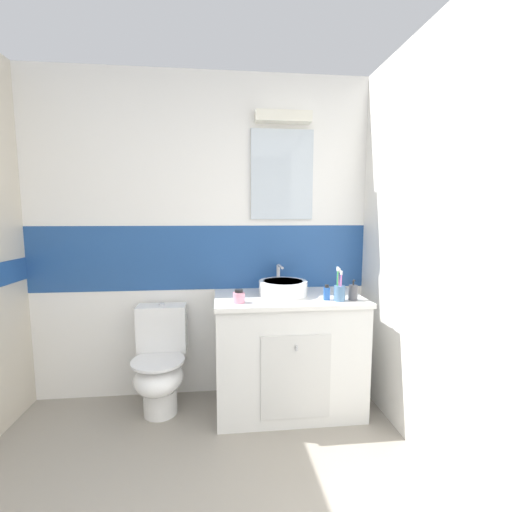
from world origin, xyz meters
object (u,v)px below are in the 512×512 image
object	(u,v)px
soap_dispenser	(353,292)
hair_gel_jar	(239,297)
perfume_flask_small	(327,293)
toilet	(160,364)
sink_basin	(283,287)
toothbrush_cup	(339,292)

from	to	relation	value
soap_dispenser	hair_gel_jar	world-z (taller)	soap_dispenser
perfume_flask_small	soap_dispenser	bearing A→B (deg)	-6.63
toilet	soap_dispenser	world-z (taller)	soap_dispenser
sink_basin	soap_dispenser	bearing A→B (deg)	-24.84
toilet	soap_dispenser	distance (m)	1.47
soap_dispenser	hair_gel_jar	bearing A→B (deg)	179.40
soap_dispenser	sink_basin	bearing A→B (deg)	155.16
sink_basin	soap_dispenser	size ratio (longest dim) A/B	2.76
soap_dispenser	hair_gel_jar	xyz separation A→B (m)	(-0.78, 0.01, -0.01)
toilet	toothbrush_cup	world-z (taller)	toothbrush_cup
soap_dispenser	perfume_flask_small	bearing A→B (deg)	173.37
soap_dispenser	hair_gel_jar	distance (m)	0.78
toothbrush_cup	toilet	bearing A→B (deg)	169.54
sink_basin	perfume_flask_small	world-z (taller)	sink_basin
toilet	hair_gel_jar	size ratio (longest dim) A/B	8.55
sink_basin	hair_gel_jar	xyz separation A→B (m)	(-0.33, -0.20, -0.02)
toothbrush_cup	perfume_flask_small	world-z (taller)	toothbrush_cup
toilet	toothbrush_cup	xyz separation A→B (m)	(1.25, -0.23, 0.55)
sink_basin	perfume_flask_small	xyz separation A→B (m)	(0.27, -0.19, -0.01)
toothbrush_cup	soap_dispenser	xyz separation A→B (m)	(0.10, 0.01, -0.01)
toilet	perfume_flask_small	bearing A→B (deg)	-9.69
sink_basin	soap_dispenser	xyz separation A→B (m)	(0.45, -0.21, -0.00)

